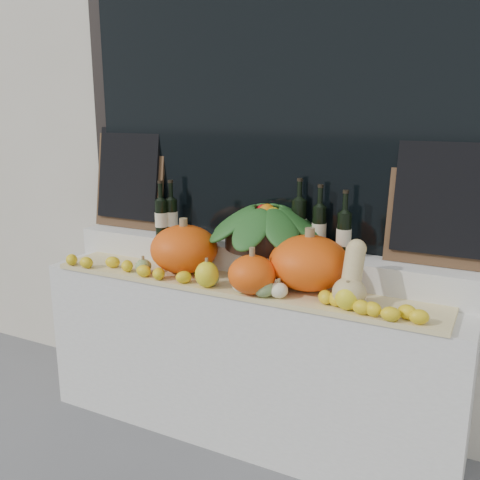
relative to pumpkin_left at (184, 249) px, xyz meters
name	(u,v)px	position (x,y,z in m)	size (l,w,h in m)	color
storefront_facade	(302,25)	(0.34, 0.80, 1.21)	(7.00, 0.94, 4.50)	beige
display_sill	(246,357)	(0.34, 0.08, -0.59)	(2.30, 0.55, 0.88)	silver
rear_tier	(259,259)	(0.34, 0.23, -0.07)	(2.30, 0.25, 0.16)	silver
straw_bedding	(236,285)	(0.34, -0.04, -0.14)	(2.10, 0.32, 0.03)	tan
pumpkin_left	(184,249)	(0.00, 0.00, 0.00)	(0.36, 0.36, 0.26)	#F4560C
pumpkin_right	(309,263)	(0.70, 0.04, 0.01)	(0.39, 0.39, 0.27)	#F4560C
pumpkin_center	(252,274)	(0.48, -0.14, -0.03)	(0.23, 0.23, 0.19)	#F4560C
butternut_squash	(351,280)	(0.94, -0.09, -0.01)	(0.15, 0.21, 0.29)	tan
decorative_gourds	(243,282)	(0.43, -0.15, -0.08)	(1.23, 0.15, 0.15)	#275E1C
lemon_heap	(225,283)	(0.34, -0.15, -0.10)	(2.20, 0.16, 0.06)	yellow
produce_bowl	(267,226)	(0.39, 0.22, 0.13)	(0.69, 0.69, 0.25)	black
wine_bottle_far_left	(161,217)	(-0.28, 0.19, 0.12)	(0.08, 0.08, 0.32)	black
wine_bottle_near_left	(171,216)	(-0.24, 0.24, 0.12)	(0.08, 0.08, 0.32)	black
wine_bottle_tall	(299,224)	(0.55, 0.27, 0.14)	(0.08, 0.08, 0.38)	black
wine_bottle_near_right	(319,228)	(0.67, 0.26, 0.13)	(0.08, 0.08, 0.35)	black
wine_bottle_far_right	(344,234)	(0.81, 0.22, 0.12)	(0.08, 0.08, 0.34)	black
chalkboard_left	(129,176)	(-0.58, 0.29, 0.33)	(0.50, 0.12, 0.62)	#4C331E
chalkboard_right	(443,198)	(1.26, 0.29, 0.33)	(0.50, 0.12, 0.62)	#4C331E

